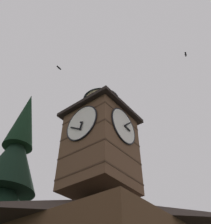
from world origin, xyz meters
The scene contains 3 objects.
clock_tower centered at (1.78, -0.69, 10.91)m, with size 4.38×4.38×8.30m.
flying_bird_high centered at (3.28, -4.69, 19.97)m, with size 0.56×0.20×0.11m.
flying_bird_low centered at (-3.58, 5.19, 21.07)m, with size 0.53×0.28×0.11m.
Camera 1 is at (12.08, 7.83, 1.92)m, focal length 39.01 mm.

